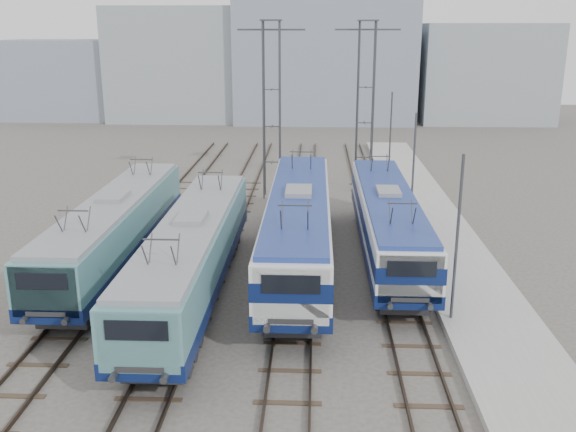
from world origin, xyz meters
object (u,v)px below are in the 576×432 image
at_px(locomotive_far_left, 115,227).
at_px(mast_front, 457,242).
at_px(mast_rear, 390,139).
at_px(locomotive_center_right, 298,223).
at_px(mast_mid, 413,175).
at_px(locomotive_center_left, 192,252).
at_px(catenary_tower_west, 272,102).
at_px(catenary_tower_east, 365,100).
at_px(locomotive_far_right, 388,219).

height_order(locomotive_far_left, mast_front, mast_front).
bearing_deg(mast_rear, locomotive_center_right, -109.35).
height_order(locomotive_far_left, mast_mid, mast_mid).
relative_size(locomotive_center_right, mast_mid, 2.70).
height_order(locomotive_far_left, locomotive_center_left, locomotive_center_left).
distance_m(catenary_tower_west, mast_mid, 12.16).
bearing_deg(mast_rear, catenary_tower_east, -136.40).
relative_size(locomotive_center_left, locomotive_center_right, 0.94).
bearing_deg(locomotive_center_left, locomotive_center_right, 41.48).
bearing_deg(locomotive_far_left, catenary_tower_east, 51.12).
xyz_separation_m(locomotive_far_left, mast_front, (15.35, -5.57, 1.33)).
relative_size(locomotive_center_right, mast_front, 2.70).
bearing_deg(locomotive_center_right, locomotive_far_right, 18.58).
relative_size(locomotive_far_left, locomotive_center_left, 0.98).
xyz_separation_m(locomotive_center_right, catenary_tower_west, (-2.25, 14.08, 4.24)).
xyz_separation_m(locomotive_far_right, mast_mid, (1.85, 4.57, 1.29)).
bearing_deg(locomotive_center_left, catenary_tower_east, 66.44).
relative_size(locomotive_far_right, catenary_tower_east, 1.44).
bearing_deg(locomotive_far_right, catenary_tower_west, 118.23).
xyz_separation_m(locomotive_center_left, mast_rear, (10.85, 22.06, 1.28)).
distance_m(locomotive_far_right, mast_rear, 16.72).
xyz_separation_m(locomotive_center_left, catenary_tower_east, (8.75, 20.06, 4.43)).
relative_size(locomotive_far_left, mast_mid, 2.48).
distance_m(catenary_tower_west, catenary_tower_east, 6.80).
xyz_separation_m(locomotive_center_right, mast_front, (6.35, -5.92, 1.10)).
bearing_deg(locomotive_center_right, mast_rear, 70.65).
xyz_separation_m(locomotive_far_right, catenary_tower_east, (-0.25, 14.57, 4.44)).
relative_size(locomotive_far_left, catenary_tower_west, 1.45).
xyz_separation_m(locomotive_far_left, locomotive_far_right, (13.50, 1.86, 0.03)).
height_order(catenary_tower_east, mast_rear, catenary_tower_east).
xyz_separation_m(catenary_tower_west, mast_rear, (8.60, 4.00, -3.14)).
xyz_separation_m(mast_front, mast_mid, (0.00, 12.00, 0.00)).
bearing_deg(catenary_tower_east, mast_mid, -78.14).
bearing_deg(catenary_tower_west, locomotive_far_left, -115.07).
xyz_separation_m(mast_mid, mast_rear, (0.00, 12.00, 0.00)).
height_order(locomotive_far_right, catenary_tower_east, catenary_tower_east).
xyz_separation_m(locomotive_center_left, mast_mid, (10.85, 10.06, 1.28)).
height_order(catenary_tower_west, mast_rear, catenary_tower_west).
relative_size(mast_front, mast_rear, 1.00).
relative_size(locomotive_center_left, catenary_tower_east, 1.48).
bearing_deg(locomotive_center_left, mast_mid, 42.84).
height_order(locomotive_center_right, catenary_tower_east, catenary_tower_east).
distance_m(locomotive_center_left, mast_rear, 24.62).
bearing_deg(mast_mid, locomotive_far_right, -112.03).
bearing_deg(mast_front, catenary_tower_west, 113.27).
distance_m(mast_front, mast_rear, 24.00).
bearing_deg(locomotive_far_left, mast_rear, 50.21).
height_order(locomotive_center_left, locomotive_far_right, locomotive_center_left).
height_order(locomotive_center_left, catenary_tower_east, catenary_tower_east).
xyz_separation_m(locomotive_far_left, mast_rear, (15.35, 18.43, 1.33)).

